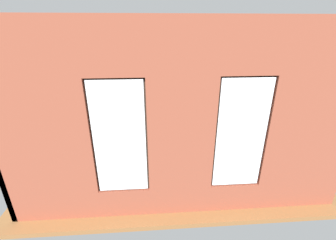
% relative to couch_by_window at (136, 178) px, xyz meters
% --- Properties ---
extents(ground_plane, '(6.96, 6.40, 0.10)m').
position_rel_couch_by_window_xyz_m(ground_plane, '(-0.88, -2.17, -0.38)').
color(ground_plane, brown).
extents(brick_wall_with_windows, '(6.36, 0.30, 3.57)m').
position_rel_couch_by_window_xyz_m(brick_wall_with_windows, '(-0.88, 0.65, 1.46)').
color(brick_wall_with_windows, brown).
rests_on(brick_wall_with_windows, ground_plane).
extents(white_wall_right, '(0.10, 5.40, 3.57)m').
position_rel_couch_by_window_xyz_m(white_wall_right, '(2.25, -1.97, 1.46)').
color(white_wall_right, silver).
rests_on(white_wall_right, ground_plane).
extents(couch_by_window, '(1.95, 0.87, 0.80)m').
position_rel_couch_by_window_xyz_m(couch_by_window, '(0.00, 0.00, 0.00)').
color(couch_by_window, black).
rests_on(couch_by_window, ground_plane).
extents(couch_left, '(0.90, 1.75, 0.80)m').
position_rel_couch_by_window_xyz_m(couch_left, '(-3.36, -2.37, 0.00)').
color(couch_left, black).
rests_on(couch_left, ground_plane).
extents(coffee_table, '(1.42, 0.78, 0.46)m').
position_rel_couch_by_window_xyz_m(coffee_table, '(-0.70, -2.23, 0.07)').
color(coffee_table, tan).
rests_on(coffee_table, ground_plane).
extents(cup_ceramic, '(0.09, 0.09, 0.10)m').
position_rel_couch_by_window_xyz_m(cup_ceramic, '(-0.53, -2.33, 0.18)').
color(cup_ceramic, '#33567F').
rests_on(cup_ceramic, coffee_table).
extents(candle_jar, '(0.08, 0.08, 0.13)m').
position_rel_couch_by_window_xyz_m(candle_jar, '(-1.09, -2.37, 0.19)').
color(candle_jar, '#B7333D').
rests_on(candle_jar, coffee_table).
extents(remote_silver, '(0.05, 0.17, 0.02)m').
position_rel_couch_by_window_xyz_m(remote_silver, '(-0.28, -2.11, 0.14)').
color(remote_silver, '#B2B2B7').
rests_on(remote_silver, coffee_table).
extents(remote_gray, '(0.13, 0.17, 0.02)m').
position_rel_couch_by_window_xyz_m(remote_gray, '(-0.81, -2.11, 0.14)').
color(remote_gray, '#59595B').
rests_on(remote_gray, coffee_table).
extents(media_console, '(1.20, 0.42, 0.58)m').
position_rel_couch_by_window_xyz_m(media_console, '(1.95, -2.73, -0.04)').
color(media_console, black).
rests_on(media_console, ground_plane).
extents(tv_flatscreen, '(1.09, 0.20, 0.71)m').
position_rel_couch_by_window_xyz_m(tv_flatscreen, '(1.95, -2.74, 0.61)').
color(tv_flatscreen, black).
rests_on(tv_flatscreen, media_console).
extents(papasan_chair, '(1.14, 1.14, 0.71)m').
position_rel_couch_by_window_xyz_m(papasan_chair, '(-0.48, -4.24, 0.12)').
color(papasan_chair, olive).
rests_on(papasan_chair, ground_plane).
extents(potted_plant_corner_far_left, '(0.55, 0.55, 0.79)m').
position_rel_couch_by_window_xyz_m(potted_plant_corner_far_left, '(-3.51, 0.10, 0.19)').
color(potted_plant_corner_far_left, '#9E5638').
rests_on(potted_plant_corner_far_left, ground_plane).
extents(potted_plant_by_left_couch, '(0.25, 0.25, 0.40)m').
position_rel_couch_by_window_xyz_m(potted_plant_by_left_couch, '(-2.96, -3.68, -0.07)').
color(potted_plant_by_left_couch, beige).
rests_on(potted_plant_by_left_couch, ground_plane).
extents(potted_plant_near_tv, '(0.50, 0.50, 0.88)m').
position_rel_couch_by_window_xyz_m(potted_plant_near_tv, '(1.40, -1.69, 0.22)').
color(potted_plant_near_tv, brown).
rests_on(potted_plant_near_tv, ground_plane).
extents(potted_plant_mid_room_small, '(0.32, 0.32, 0.61)m').
position_rel_couch_by_window_xyz_m(potted_plant_mid_room_small, '(-2.01, -2.57, 0.08)').
color(potted_plant_mid_room_small, '#9E5638').
rests_on(potted_plant_mid_room_small, ground_plane).
extents(potted_plant_between_couches, '(0.47, 0.47, 0.83)m').
position_rel_couch_by_window_xyz_m(potted_plant_between_couches, '(-1.42, -0.05, 0.23)').
color(potted_plant_between_couches, '#47423D').
rests_on(potted_plant_between_couches, ground_plane).
extents(potted_plant_foreground_right, '(0.70, 0.71, 1.05)m').
position_rel_couch_by_window_xyz_m(potted_plant_foreground_right, '(1.66, -4.32, 0.14)').
color(potted_plant_foreground_right, gray).
rests_on(potted_plant_foreground_right, ground_plane).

